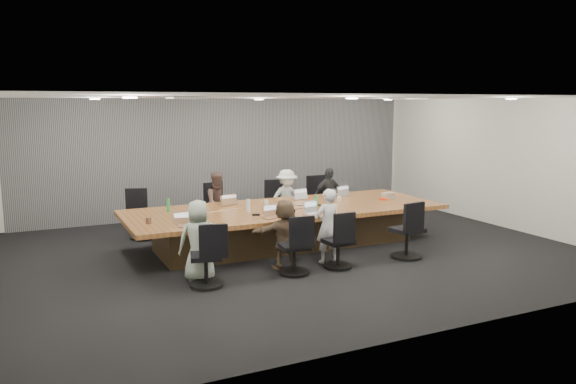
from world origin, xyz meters
name	(u,v)px	position (x,y,z in m)	size (l,w,h in m)	color
floor	(297,251)	(0.00, 0.00, 0.00)	(10.00, 8.00, 0.00)	black
ceiling	(298,97)	(0.00, 0.00, 2.80)	(10.00, 8.00, 0.00)	white
wall_back	(225,157)	(0.00, 4.00, 1.40)	(10.00, 2.80, 0.00)	silver
wall_front	(450,216)	(0.00, -4.00, 1.40)	(10.00, 2.80, 0.00)	silver
wall_right	(503,163)	(5.00, 0.00, 1.40)	(8.00, 2.80, 0.00)	silver
curtain	(226,157)	(0.00, 3.92, 1.40)	(9.80, 0.04, 2.80)	slate
conference_table	(286,225)	(0.00, 0.50, 0.40)	(6.00, 2.20, 0.74)	#3D2C19
chair_0	(142,219)	(-2.37, 2.20, 0.40)	(0.54, 0.54, 0.80)	black
chair_1	(214,212)	(-0.88, 2.20, 0.42)	(0.57, 0.57, 0.85)	black
chair_2	(280,207)	(0.66, 2.20, 0.40)	(0.53, 0.53, 0.79)	black
chair_3	(321,202)	(1.69, 2.20, 0.43)	(0.58, 0.58, 0.86)	black
chair_4	(206,261)	(-2.10, -1.20, 0.39)	(0.52, 0.52, 0.77)	black
chair_5	(294,251)	(-0.65, -1.20, 0.38)	(0.51, 0.51, 0.75)	black
chair_6	(338,246)	(0.16, -1.20, 0.37)	(0.50, 0.50, 0.74)	black
chair_7	(407,234)	(1.55, -1.20, 0.42)	(0.57, 0.57, 0.84)	black
person_1	(219,204)	(-0.88, 1.85, 0.66)	(0.64, 0.50, 1.32)	brown
laptop_1	(228,204)	(-0.88, 1.30, 0.75)	(0.35, 0.24, 0.02)	#8C6647
person_2	(287,199)	(0.66, 1.85, 0.64)	(0.83, 0.48, 1.28)	silver
laptop_2	(298,198)	(0.66, 1.30, 0.75)	(0.29, 0.20, 0.02)	#B2B2B7
person_3	(328,196)	(1.69, 1.85, 0.63)	(0.74, 0.31, 1.27)	#2C2C2E
laptop_3	(341,195)	(1.69, 1.30, 0.75)	(0.31, 0.21, 0.02)	#B2B2B7
person_4	(199,240)	(-2.10, -0.85, 0.63)	(0.61, 0.40, 1.25)	#9BAB9A
laptop_4	(189,225)	(-2.10, -0.30, 0.75)	(0.35, 0.24, 0.02)	#8C6647
person_5	(285,234)	(-0.65, -0.85, 0.58)	(1.08, 0.34, 1.16)	brown
laptop_5	(271,218)	(-0.65, -0.30, 0.75)	(0.29, 0.20, 0.02)	#8C6647
person_6	(328,226)	(0.16, -0.85, 0.64)	(0.47, 0.31, 1.28)	silver
laptop_6	(313,214)	(0.16, -0.30, 0.75)	(0.28, 0.19, 0.02)	#B2B2B7
bottle_green_left	(168,205)	(-2.12, 1.01, 0.87)	(0.07, 0.07, 0.25)	#338E42
bottle_green_right	(316,202)	(0.46, 0.14, 0.87)	(0.07, 0.07, 0.25)	#338E42
bottle_clear	(248,206)	(-0.81, 0.38, 0.86)	(0.07, 0.07, 0.24)	silver
cup_white_far	(266,202)	(-0.23, 0.90, 0.79)	(0.08, 0.08, 0.10)	white
cup_white_near	(339,199)	(1.26, 0.63, 0.79)	(0.08, 0.08, 0.09)	white
mug_brown	(148,220)	(-2.65, 0.17, 0.79)	(0.09, 0.09, 0.11)	brown
mic_left	(256,214)	(-0.79, 0.05, 0.75)	(0.13, 0.09, 0.03)	black
mic_right	(317,205)	(0.61, 0.40, 0.75)	(0.15, 0.10, 0.03)	black
stapler	(291,211)	(-0.14, -0.01, 0.77)	(0.15, 0.04, 0.06)	black
canvas_bag	(388,196)	(2.31, 0.46, 0.81)	(0.25, 0.15, 0.13)	tan
snack_packet	(383,199)	(2.16, 0.40, 0.76)	(0.16, 0.11, 0.04)	#E93608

